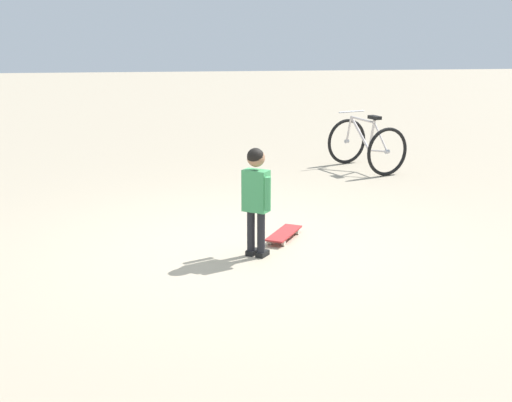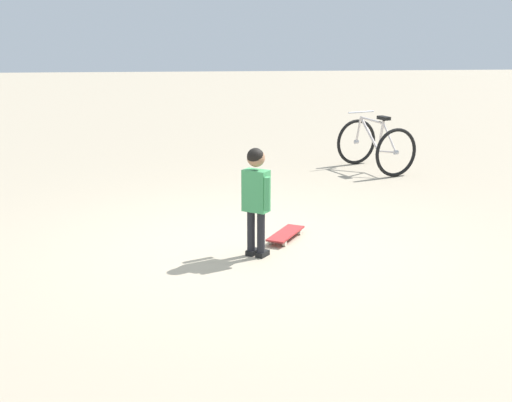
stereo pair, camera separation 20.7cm
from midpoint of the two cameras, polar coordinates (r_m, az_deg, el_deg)
ground_plane at (r=7.08m, az=0.95°, el=-3.73°), size 50.00×50.00×0.00m
child_person at (r=6.62m, az=0.90°, el=0.89°), size 0.37×0.28×1.06m
skateboard at (r=7.31m, az=3.23°, el=-2.69°), size 0.63×0.47×0.07m
bicycle_near at (r=10.79m, az=10.20°, el=4.47°), size 1.25×1.05×0.85m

